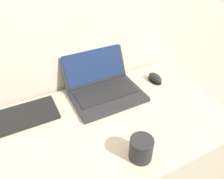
{
  "coord_description": "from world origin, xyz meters",
  "views": [
    {
      "loc": [
        -0.31,
        -0.29,
        1.42
      ],
      "look_at": [
        0.06,
        0.42,
        0.83
      ],
      "focal_mm": 35.0,
      "sensor_mm": 36.0,
      "label": 1
    }
  ],
  "objects": [
    {
      "name": "drink_cup",
      "position": [
        0.01,
        0.1,
        0.8
      ],
      "size": [
        0.08,
        0.08,
        0.09
      ],
      "color": "#232326",
      "rests_on": "desk"
    },
    {
      "name": "external_keyboard",
      "position": [
        -0.41,
        0.51,
        0.76
      ],
      "size": [
        0.44,
        0.16,
        0.02
      ],
      "color": "black",
      "rests_on": "desk"
    },
    {
      "name": "laptop",
      "position": [
        0.06,
        0.52,
        0.8
      ],
      "size": [
        0.34,
        0.34,
        0.23
      ],
      "color": "#232326",
      "rests_on": "desk"
    },
    {
      "name": "desk",
      "position": [
        0.0,
        0.31,
        0.37
      ],
      "size": [
        1.04,
        0.63,
        0.75
      ],
      "color": "beige",
      "rests_on": "ground_plane"
    },
    {
      "name": "computer_mouse",
      "position": [
        0.35,
        0.48,
        0.77
      ],
      "size": [
        0.06,
        0.1,
        0.04
      ],
      "color": "black",
      "rests_on": "desk"
    }
  ]
}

